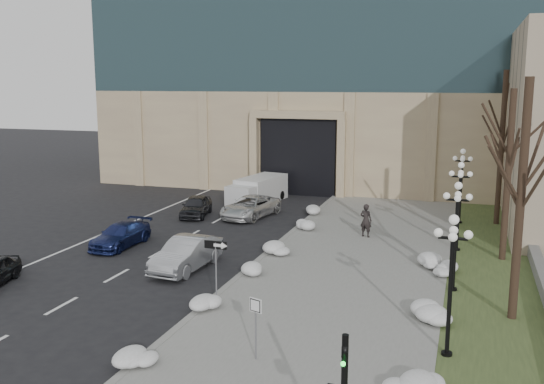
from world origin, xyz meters
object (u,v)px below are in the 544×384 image
(car_e, at_px, (196,206))
(keep_sign, at_px, (256,316))
(lamppost_d, at_px, (462,176))
(pedestrian, at_px, (366,220))
(lamppost_c, at_px, (460,194))
(one_way_sign, at_px, (219,253))
(lamppost_a, at_px, (451,267))
(car_c, at_px, (121,235))
(car_b, at_px, (186,254))
(box_truck, at_px, (258,191))
(lamppost_b, at_px, (457,222))
(car_d, at_px, (250,207))

(car_e, bearing_deg, keep_sign, -72.18)
(keep_sign, height_order, lamppost_d, lamppost_d)
(pedestrian, bearing_deg, keep_sign, 102.55)
(car_e, distance_m, lamppost_c, 17.20)
(keep_sign, distance_m, lamppost_c, 16.36)
(pedestrian, bearing_deg, lamppost_d, -118.05)
(one_way_sign, xyz_separation_m, lamppost_c, (8.77, 11.04, 0.87))
(lamppost_a, xyz_separation_m, lamppost_d, (0.00, 19.50, 0.00))
(pedestrian, xyz_separation_m, keep_sign, (-0.78, -16.44, 0.51))
(lamppost_a, distance_m, lamppost_d, 19.50)
(car_c, xyz_separation_m, lamppost_d, (17.35, 11.03, 2.45))
(pedestrian, bearing_deg, lamppost_a, 124.63)
(car_b, relative_size, box_truck, 0.76)
(one_way_sign, distance_m, lamppost_c, 14.13)
(lamppost_b, relative_size, lamppost_c, 1.00)
(car_c, bearing_deg, box_truck, 78.50)
(keep_sign, height_order, lamppost_b, lamppost_b)
(car_b, relative_size, one_way_sign, 1.75)
(pedestrian, xyz_separation_m, one_way_sign, (-3.78, -12.24, 1.13))
(pedestrian, height_order, lamppost_c, lamppost_c)
(box_truck, height_order, keep_sign, keep_sign)
(car_e, distance_m, lamppost_a, 23.61)
(box_truck, height_order, lamppost_d, lamppost_d)
(car_c, xyz_separation_m, lamppost_a, (17.35, -8.47, 2.45))
(car_e, xyz_separation_m, keep_sign, (10.88, -18.79, 0.90))
(lamppost_a, bearing_deg, lamppost_d, 90.00)
(box_truck, relative_size, lamppost_c, 1.29)
(lamppost_b, distance_m, lamppost_d, 13.00)
(car_b, height_order, lamppost_a, lamppost_a)
(keep_sign, relative_size, lamppost_d, 0.45)
(one_way_sign, bearing_deg, pedestrian, 73.86)
(car_b, xyz_separation_m, lamppost_c, (12.14, 7.13, 2.31))
(car_e, bearing_deg, lamppost_d, -2.24)
(keep_sign, bearing_deg, car_b, 147.61)
(lamppost_c, bearing_deg, car_b, -149.55)
(car_e, relative_size, lamppost_c, 0.84)
(car_e, xyz_separation_m, lamppost_b, (16.66, -10.06, 2.39))
(box_truck, relative_size, one_way_sign, 2.31)
(car_b, bearing_deg, keep_sign, -47.97)
(pedestrian, relative_size, keep_sign, 0.88)
(car_c, bearing_deg, car_b, -25.24)
(car_d, bearing_deg, pedestrian, -10.71)
(car_b, xyz_separation_m, lamppost_d, (12.14, 13.63, 2.31))
(pedestrian, distance_m, lamppost_d, 7.55)
(lamppost_a, bearing_deg, keep_sign, -158.84)
(lamppost_d, bearing_deg, box_truck, 169.91)
(box_truck, xyz_separation_m, lamppost_a, (14.25, -22.04, 2.17))
(lamppost_a, relative_size, lamppost_b, 1.00)
(lamppost_d, bearing_deg, car_b, -131.68)
(car_d, bearing_deg, car_c, -104.93)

